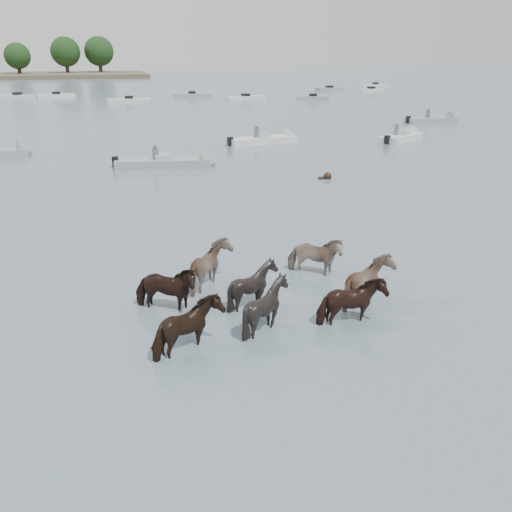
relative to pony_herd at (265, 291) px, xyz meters
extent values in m
plane|color=slate|center=(0.12, -2.06, -0.51)|extent=(400.00, 400.00, 0.00)
imported|color=black|center=(-2.48, 0.62, 0.01)|extent=(1.93, 1.45, 1.48)
imported|color=gray|center=(-1.02, 1.77, 0.02)|extent=(1.56, 1.73, 1.52)
imported|color=black|center=(-0.23, 0.29, -0.02)|extent=(1.62, 1.53, 1.43)
imported|color=#86705B|center=(2.13, 1.87, -0.02)|extent=(1.86, 1.50, 1.43)
imported|color=black|center=(-2.22, -1.63, -0.01)|extent=(1.83, 1.88, 1.45)
imported|color=black|center=(-0.29, -1.06, 0.01)|extent=(1.48, 1.34, 1.49)
imported|color=black|center=(1.79, -1.37, -0.02)|extent=(1.72, 0.85, 1.42)
imported|color=#876C5C|center=(2.74, -0.50, 0.01)|extent=(1.88, 1.94, 1.50)
sphere|color=black|center=(7.69, 13.94, -0.39)|extent=(0.44, 0.44, 0.44)
cube|color=black|center=(7.44, 13.94, -0.49)|extent=(0.50, 0.22, 0.18)
cone|color=gray|center=(-8.40, 25.83, -0.31)|extent=(1.28, 1.78, 1.60)
cube|color=gray|center=(-0.30, 19.52, -0.31)|extent=(5.61, 2.45, 0.55)
cone|color=gray|center=(2.38, 19.09, -0.31)|extent=(1.15, 1.72, 1.60)
cube|color=#99ADB7|center=(-0.30, 19.52, 0.04)|extent=(0.97, 1.23, 0.35)
cube|color=black|center=(-2.98, 19.96, -0.16)|extent=(0.40, 0.40, 0.60)
cylinder|color=#595966|center=(-0.70, 19.52, 0.24)|extent=(0.36, 0.36, 0.70)
sphere|color=#595966|center=(-0.70, 19.52, 0.69)|extent=(0.24, 0.24, 0.24)
cube|color=silver|center=(7.68, 26.12, -0.31)|extent=(5.37, 2.65, 0.55)
cone|color=silver|center=(10.20, 26.66, -0.31)|extent=(1.22, 1.75, 1.60)
cube|color=#99ADB7|center=(7.68, 26.12, 0.04)|extent=(1.02, 1.26, 0.35)
cube|color=black|center=(5.16, 25.58, -0.16)|extent=(0.42, 0.42, 0.60)
cylinder|color=#595966|center=(7.28, 26.12, 0.24)|extent=(0.36, 0.36, 0.70)
sphere|color=#595966|center=(7.28, 26.12, 0.69)|extent=(0.24, 0.24, 0.24)
cube|color=silver|center=(18.07, 24.44, -0.31)|extent=(4.41, 3.67, 0.55)
cone|color=silver|center=(19.83, 25.61, -0.31)|extent=(1.63, 1.83, 1.60)
cube|color=#99ADB7|center=(18.07, 24.44, 0.04)|extent=(1.29, 1.38, 0.35)
cube|color=black|center=(16.30, 23.27, -0.16)|extent=(0.49, 0.49, 0.60)
cylinder|color=#595966|center=(17.67, 24.44, 0.24)|extent=(0.36, 0.36, 0.70)
sphere|color=#595966|center=(17.67, 24.44, 0.69)|extent=(0.24, 0.24, 0.24)
cube|color=gray|center=(26.73, 33.81, -0.31)|extent=(4.85, 1.88, 0.55)
cone|color=gray|center=(29.11, 33.67, -0.31)|extent=(0.99, 1.65, 1.60)
cube|color=#99ADB7|center=(26.73, 33.81, 0.04)|extent=(0.86, 1.16, 0.35)
cube|color=black|center=(24.35, 33.95, -0.16)|extent=(0.37, 0.37, 0.60)
cylinder|color=#595966|center=(26.33, 33.81, 0.24)|extent=(0.36, 0.36, 0.70)
sphere|color=#595966|center=(26.33, 33.81, 0.69)|extent=(0.24, 0.24, 0.24)
cube|color=silver|center=(-14.45, 74.94, -0.29)|extent=(4.96, 3.26, 0.60)
cube|color=black|center=(-14.45, 74.94, 0.09)|extent=(1.31, 1.31, 0.50)
cube|color=silver|center=(-9.24, 75.07, -0.29)|extent=(5.41, 2.64, 0.60)
cube|color=black|center=(-9.24, 75.07, 0.09)|extent=(1.20, 1.20, 0.50)
cube|color=silver|center=(0.55, 63.88, -0.29)|extent=(5.70, 2.57, 0.60)
cube|color=black|center=(0.55, 63.88, 0.09)|extent=(1.18, 1.18, 0.50)
cube|color=gray|center=(10.08, 70.66, -0.29)|extent=(5.54, 1.82, 0.60)
cube|color=black|center=(10.08, 70.66, 0.09)|extent=(1.06, 1.06, 0.50)
cube|color=silver|center=(16.46, 63.72, -0.29)|extent=(5.69, 2.24, 0.60)
cube|color=black|center=(16.46, 63.72, 0.09)|extent=(1.13, 1.13, 0.50)
cube|color=gray|center=(25.46, 61.03, -0.29)|extent=(4.65, 2.56, 0.60)
cube|color=black|center=(25.46, 61.03, 0.09)|extent=(1.22, 1.22, 0.50)
cube|color=gray|center=(35.21, 78.04, -0.29)|extent=(5.43, 2.96, 0.60)
cube|color=black|center=(35.21, 78.04, 0.09)|extent=(1.25, 1.25, 0.50)
cube|color=silver|center=(40.88, 73.59, -0.29)|extent=(4.91, 2.75, 0.60)
cube|color=black|center=(40.88, 73.59, 0.09)|extent=(1.24, 1.24, 0.50)
cube|color=silver|center=(47.85, 85.50, -0.29)|extent=(5.50, 2.51, 0.60)
cube|color=black|center=(47.85, 85.50, 0.09)|extent=(1.18, 1.18, 0.50)
cylinder|color=#382619|center=(-22.00, 146.95, 0.96)|extent=(1.00, 1.00, 2.94)
sphere|color=black|center=(-22.00, 146.95, 4.80)|extent=(6.53, 6.53, 6.53)
cylinder|color=#382619|center=(-10.34, 151.56, 1.24)|extent=(1.00, 1.00, 3.49)
sphere|color=black|center=(-10.34, 151.56, 5.79)|extent=(7.75, 7.75, 7.75)
cylinder|color=#382619|center=(-1.55, 154.07, 1.28)|extent=(1.00, 1.00, 3.56)
sphere|color=black|center=(-1.55, 154.07, 5.93)|extent=(7.92, 7.92, 7.92)
camera|label=1|loc=(-3.73, -12.25, 5.80)|focal=38.04mm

